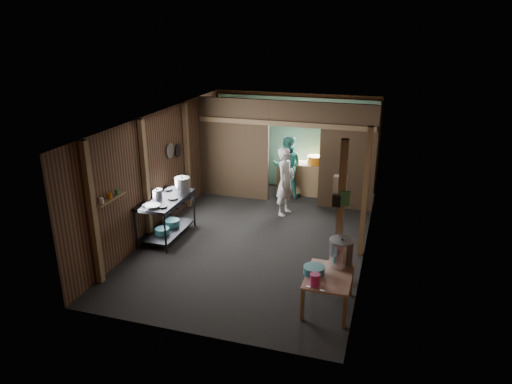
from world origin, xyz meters
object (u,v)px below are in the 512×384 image
(pink_bucket, at_px, (315,279))
(cook, at_px, (286,182))
(gas_range, at_px, (167,218))
(stock_pot, at_px, (341,253))
(prep_table, at_px, (328,291))
(yellow_tub, at_px, (315,160))
(stove_pot_large, at_px, (182,185))

(pink_bucket, distance_m, cook, 4.22)
(gas_range, relative_size, stock_pot, 3.14)
(pink_bucket, xyz_separation_m, cook, (-1.42, 3.97, 0.14))
(prep_table, height_order, cook, cook)
(pink_bucket, bearing_deg, gas_range, 150.84)
(pink_bucket, bearing_deg, yellow_tub, 100.32)
(yellow_tub, height_order, cook, cook)
(stove_pot_large, bearing_deg, prep_table, -31.06)
(gas_range, bearing_deg, stove_pot_large, 71.11)
(stove_pot_large, relative_size, cook, 0.20)
(stove_pot_large, height_order, pink_bucket, stove_pot_large)
(prep_table, bearing_deg, gas_range, 156.21)
(pink_bucket, relative_size, yellow_tub, 0.48)
(gas_range, xyz_separation_m, cook, (2.12, 2.00, 0.37))
(prep_table, distance_m, yellow_tub, 5.34)
(gas_range, distance_m, yellow_tub, 4.38)
(gas_range, relative_size, stove_pot_large, 4.56)
(pink_bucket, height_order, cook, cook)
(stove_pot_large, bearing_deg, stock_pot, -25.30)
(prep_table, bearing_deg, cook, 113.62)
(gas_range, distance_m, stock_pot, 4.05)
(prep_table, xyz_separation_m, stove_pot_large, (-3.54, 2.13, 0.75))
(stock_pot, bearing_deg, prep_table, -108.13)
(prep_table, xyz_separation_m, yellow_tub, (-1.17, 5.17, 0.67))
(prep_table, distance_m, cook, 4.00)
(stock_pot, xyz_separation_m, yellow_tub, (-1.30, 4.77, 0.15))
(gas_range, bearing_deg, prep_table, -23.79)
(cook, bearing_deg, stock_pot, -138.93)
(stove_pot_large, relative_size, stock_pot, 0.69)
(prep_table, relative_size, cook, 0.60)
(prep_table, relative_size, pink_bucket, 5.25)
(prep_table, distance_m, pink_bucket, 0.54)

